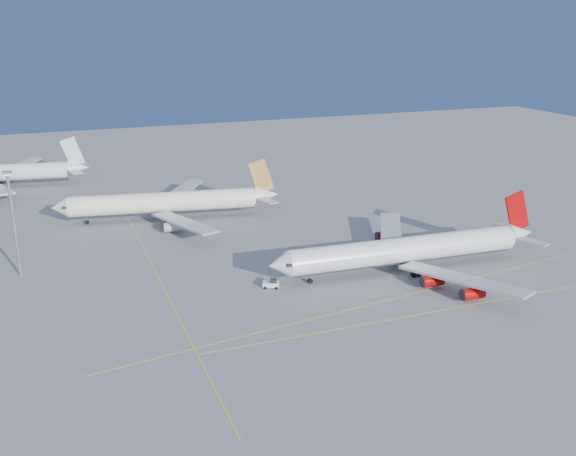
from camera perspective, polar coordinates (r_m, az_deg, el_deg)
The scene contains 6 objects.
ground at distance 142.05m, azimuth 6.54°, elevation -5.73°, with size 500.00×500.00×0.00m, color slate.
taxiway_lines at distance 141.69m, azimuth 0.04°, elevation -5.66°, with size 118.86×140.00×0.02m.
airliner_virgin at distance 154.38m, azimuth 10.79°, elevation -1.90°, with size 69.64×62.55×17.19m.
airliner_etihad at distance 194.17m, azimuth -10.54°, elevation 2.27°, with size 66.69×60.95×17.45m.
pushback_tug at distance 143.32m, azimuth -1.48°, elevation -4.98°, with size 4.05×3.27×2.04m.
light_mast at distance 158.09m, azimuth -23.27°, elevation 1.02°, with size 2.15×2.15×24.90m.
Camera 1 is at (-61.62, -114.75, 56.69)m, focal length 40.00 mm.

